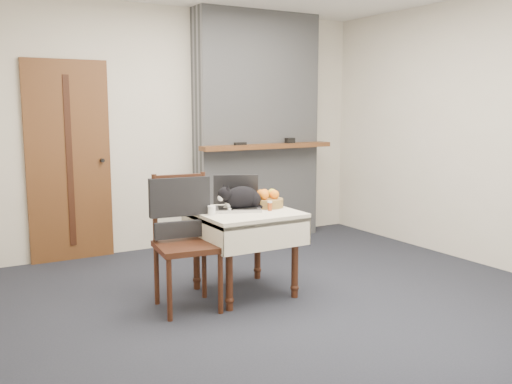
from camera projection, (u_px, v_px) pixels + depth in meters
ground at (276, 294)px, 4.74m from camera, size 4.50×4.50×0.00m
room_shell at (248, 81)px, 4.87m from camera, size 4.52×4.01×2.61m
door at (69, 161)px, 5.68m from camera, size 0.82×0.10×2.00m
chimney at (257, 128)px, 6.57m from camera, size 1.62×0.48×2.60m
side_table at (244, 224)px, 4.68m from camera, size 0.78×0.78×0.70m
laptop at (237, 201)px, 4.73m from camera, size 0.47×0.45×0.28m
cat at (242, 198)px, 4.68m from camera, size 0.46×0.20×0.22m
cream_jar at (212, 210)px, 4.48m from camera, size 0.06×0.06×0.07m
pill_bottle at (270, 206)px, 4.65m from camera, size 0.04×0.04×0.08m
fruit_basket at (268, 200)px, 4.82m from camera, size 0.26×0.26×0.15m
desk_clutter at (255, 207)px, 4.81m from camera, size 0.13×0.02×0.01m
chair at (183, 222)px, 4.40m from camera, size 0.52×0.51×1.03m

